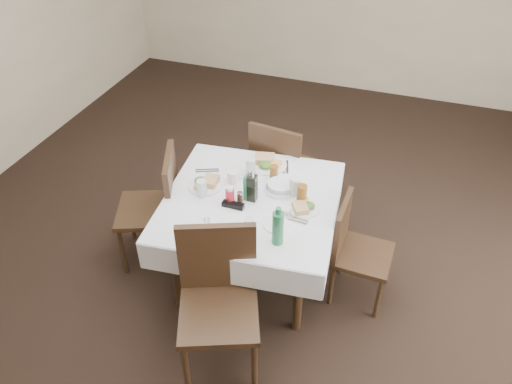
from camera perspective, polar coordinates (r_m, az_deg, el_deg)
ground_plane at (r=4.07m, az=1.52°, el=-9.11°), size 7.00×7.00×0.00m
room_shell at (r=3.05m, az=2.06°, el=13.39°), size 6.04×7.04×2.80m
dining_table at (r=3.59m, az=-0.59°, el=-1.87°), size 1.33×1.33×0.76m
chair_north at (r=4.26m, az=2.71°, el=3.15°), size 0.51×0.51×0.96m
chair_south at (r=3.17m, az=-4.32°, el=-11.26°), size 0.63×0.63×1.03m
chair_east at (r=3.66m, az=11.06°, el=-5.97°), size 0.41×0.41×0.84m
chair_west at (r=3.92m, az=-11.07°, el=-1.08°), size 0.60×0.60×0.97m
meal_north at (r=3.86m, az=1.29°, el=3.36°), size 0.29×0.29×0.06m
meal_south at (r=3.21m, az=-2.03°, el=-5.11°), size 0.24×0.24×0.05m
meal_east at (r=3.46m, az=5.43°, el=-1.68°), size 0.23×0.23×0.05m
meal_west at (r=3.67m, az=-5.76°, el=1.00°), size 0.25×0.25×0.06m
side_plate_a at (r=3.82m, az=-2.37°, el=2.58°), size 0.14×0.14×0.01m
side_plate_b at (r=3.32m, az=2.40°, el=-3.79°), size 0.18×0.18×0.01m
water_n at (r=3.74m, az=-0.61°, el=2.91°), size 0.07×0.07×0.13m
water_s at (r=3.23m, az=-0.75°, el=-3.90°), size 0.06×0.06×0.12m
water_e at (r=3.54m, az=4.44°, el=0.63°), size 0.08×0.08×0.14m
water_w at (r=3.55m, az=-6.22°, el=0.42°), size 0.07×0.07×0.13m
iced_tea_a at (r=3.68m, az=2.05°, el=2.17°), size 0.06×0.06×0.13m
iced_tea_b at (r=3.48m, az=5.25°, el=-0.26°), size 0.07×0.07×0.15m
bread_basket at (r=3.60m, az=2.80°, el=0.55°), size 0.21×0.21×0.07m
oil_cruet_dark at (r=3.46m, az=-0.44°, el=0.57°), size 0.06×0.06×0.26m
oil_cruet_green at (r=3.48m, az=-0.87°, el=0.58°), size 0.06×0.06×0.25m
ketchup_bottle at (r=3.47m, az=-3.00°, el=-0.43°), size 0.06×0.06×0.14m
salt_shaker at (r=3.53m, az=-0.97°, el=-0.20°), size 0.03×0.03×0.07m
pepper_shaker at (r=3.48m, az=-1.85°, el=-0.61°), size 0.04×0.04×0.09m
coffee_mug at (r=3.67m, az=-2.58°, el=1.65°), size 0.14×0.14×0.10m
sunglasses at (r=3.46m, az=-2.64°, el=-1.49°), size 0.16×0.05×0.03m
green_bottle at (r=3.12m, az=2.51°, el=-4.09°), size 0.07×0.07×0.28m
sugar_caddy at (r=3.41m, az=3.26°, el=-2.16°), size 0.09×0.06×0.04m
cutlery_n at (r=3.85m, az=3.39°, el=2.87°), size 0.09×0.18×0.01m
cutlery_s at (r=3.33m, az=-5.61°, el=-3.93°), size 0.11×0.17×0.01m
cutlery_e at (r=3.37m, az=4.40°, el=-3.15°), size 0.19×0.06×0.01m
cutlery_w at (r=3.82m, az=-5.59°, el=2.43°), size 0.18×0.11×0.01m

